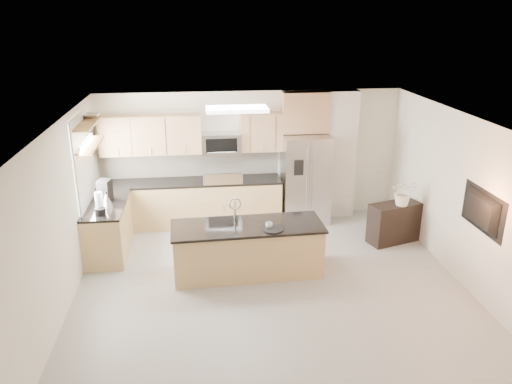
{
  "coord_description": "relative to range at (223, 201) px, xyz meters",
  "views": [
    {
      "loc": [
        -1.05,
        -6.42,
        4.06
      ],
      "look_at": [
        -0.12,
        1.3,
        1.23
      ],
      "focal_mm": 35.0,
      "sensor_mm": 36.0,
      "label": 1
    }
  ],
  "objects": [
    {
      "name": "flower_vase",
      "position": [
        3.19,
        -1.32,
        0.65
      ],
      "size": [
        0.82,
        0.76,
        0.75
      ],
      "primitive_type": "imported",
      "rotation": [
        0.0,
        0.0,
        -0.3
      ],
      "color": "white",
      "rests_on": "credenza"
    },
    {
      "name": "refrigerator",
      "position": [
        1.66,
        -0.05,
        0.42
      ],
      "size": [
        0.92,
        0.78,
        1.78
      ],
      "color": "#ABABAD",
      "rests_on": "floor"
    },
    {
      "name": "back_counter",
      "position": [
        -0.63,
        0.01,
        -0.0
      ],
      "size": [
        3.55,
        0.66,
        1.44
      ],
      "color": "tan",
      "rests_on": "floor"
    },
    {
      "name": "wall_front",
      "position": [
        0.6,
        -6.17,
        0.83
      ],
      "size": [
        6.0,
        0.02,
        2.6
      ],
      "primitive_type": "cube",
      "color": "beige",
      "rests_on": "floor"
    },
    {
      "name": "platter",
      "position": [
        0.66,
        -2.3,
        0.38
      ],
      "size": [
        0.39,
        0.39,
        0.02
      ],
      "primitive_type": "cylinder",
      "rotation": [
        0.0,
        0.0,
        0.11
      ],
      "color": "black",
      "rests_on": "island"
    },
    {
      "name": "microwave",
      "position": [
        0.0,
        0.12,
        1.16
      ],
      "size": [
        0.76,
        0.4,
        0.4
      ],
      "color": "#ABABAD",
      "rests_on": "upper_cabinets"
    },
    {
      "name": "kettle",
      "position": [
        -2.02,
        -1.2,
        0.57
      ],
      "size": [
        0.22,
        0.22,
        0.27
      ],
      "color": "#ABABAD",
      "rests_on": "left_counter"
    },
    {
      "name": "cup",
      "position": [
        0.61,
        -2.22,
        0.41
      ],
      "size": [
        0.12,
        0.12,
        0.09
      ],
      "primitive_type": "imported",
      "rotation": [
        0.0,
        0.0,
        -0.07
      ],
      "color": "white",
      "rests_on": "island"
    },
    {
      "name": "coffee_maker",
      "position": [
        -2.09,
        -0.91,
        0.63
      ],
      "size": [
        0.25,
        0.28,
        0.38
      ],
      "color": "black",
      "rests_on": "left_counter"
    },
    {
      "name": "left_counter",
      "position": [
        -2.07,
        -1.07,
        -0.01
      ],
      "size": [
        0.66,
        1.5,
        0.92
      ],
      "color": "tan",
      "rests_on": "floor"
    },
    {
      "name": "shelf_lower",
      "position": [
        -2.25,
        -0.97,
        1.48
      ],
      "size": [
        0.3,
        1.2,
        0.04
      ],
      "primitive_type": "cube",
      "color": "brown",
      "rests_on": "wall_left"
    },
    {
      "name": "bowl",
      "position": [
        -2.25,
        -0.64,
        1.91
      ],
      "size": [
        0.5,
        0.5,
        0.1
      ],
      "primitive_type": "imported",
      "rotation": [
        0.0,
        0.0,
        -0.31
      ],
      "color": "#ABABAD",
      "rests_on": "shelf_upper"
    },
    {
      "name": "wall_left",
      "position": [
        -2.4,
        -2.92,
        0.83
      ],
      "size": [
        0.02,
        6.5,
        2.6
      ],
      "primitive_type": "cube",
      "color": "beige",
      "rests_on": "floor"
    },
    {
      "name": "range",
      "position": [
        0.0,
        0.0,
        0.0
      ],
      "size": [
        0.76,
        0.64,
        1.14
      ],
      "color": "black",
      "rests_on": "floor"
    },
    {
      "name": "credenza",
      "position": [
        3.09,
        -1.25,
        -0.1
      ],
      "size": [
        1.01,
        0.65,
        0.75
      ],
      "primitive_type": "cube",
      "rotation": [
        0.0,
        0.0,
        0.3
      ],
      "color": "black",
      "rests_on": "floor"
    },
    {
      "name": "floor",
      "position": [
        0.6,
        -2.92,
        -0.47
      ],
      "size": [
        6.5,
        6.5,
        0.0
      ],
      "primitive_type": "plane",
      "color": "#A19F99",
      "rests_on": "ground"
    },
    {
      "name": "island",
      "position": [
        0.28,
        -2.09,
        -0.05
      ],
      "size": [
        2.45,
        0.96,
        1.26
      ],
      "rotation": [
        0.0,
        0.0,
        0.03
      ],
      "color": "tan",
      "rests_on": "floor"
    },
    {
      "name": "ceiling_fixture",
      "position": [
        0.2,
        -1.32,
        2.09
      ],
      "size": [
        1.0,
        0.5,
        0.06
      ],
      "primitive_type": "cube",
      "color": "white",
      "rests_on": "ceiling"
    },
    {
      "name": "window",
      "position": [
        -2.38,
        -1.07,
        1.18
      ],
      "size": [
        0.04,
        1.15,
        1.65
      ],
      "color": "white",
      "rests_on": "wall_left"
    },
    {
      "name": "blender",
      "position": [
        -2.07,
        -1.56,
        0.62
      ],
      "size": [
        0.17,
        0.17,
        0.39
      ],
      "color": "black",
      "rests_on": "left_counter"
    },
    {
      "name": "shelf_upper",
      "position": [
        -2.25,
        -0.97,
        1.85
      ],
      "size": [
        0.3,
        1.2,
        0.04
      ],
      "primitive_type": "cube",
      "color": "brown",
      "rests_on": "wall_left"
    },
    {
      "name": "wall_right",
      "position": [
        3.6,
        -2.92,
        0.83
      ],
      "size": [
        0.02,
        6.5,
        2.6
      ],
      "primitive_type": "cube",
      "color": "beige",
      "rests_on": "floor"
    },
    {
      "name": "upper_cabinets",
      "position": [
        -0.7,
        0.16,
        1.35
      ],
      "size": [
        3.5,
        0.33,
        0.75
      ],
      "color": "tan",
      "rests_on": "wall_back"
    },
    {
      "name": "wall_back",
      "position": [
        0.6,
        0.33,
        0.83
      ],
      "size": [
        6.0,
        0.02,
        2.6
      ],
      "primitive_type": "cube",
      "color": "beige",
      "rests_on": "floor"
    },
    {
      "name": "ceiling",
      "position": [
        0.6,
        -2.92,
        2.13
      ],
      "size": [
        6.0,
        6.5,
        0.02
      ],
      "primitive_type": "cube",
      "color": "white",
      "rests_on": "wall_back"
    },
    {
      "name": "television",
      "position": [
        3.51,
        -3.12,
        0.88
      ],
      "size": [
        0.14,
        1.08,
        0.62
      ],
      "primitive_type": "imported",
      "rotation": [
        0.0,
        0.0,
        1.57
      ],
      "color": "black",
      "rests_on": "wall_right"
    },
    {
      "name": "partition_column",
      "position": [
        2.42,
        0.18,
        0.83
      ],
      "size": [
        0.6,
        0.3,
        2.6
      ],
      "primitive_type": "cube",
      "color": "beige",
      "rests_on": "floor"
    }
  ]
}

